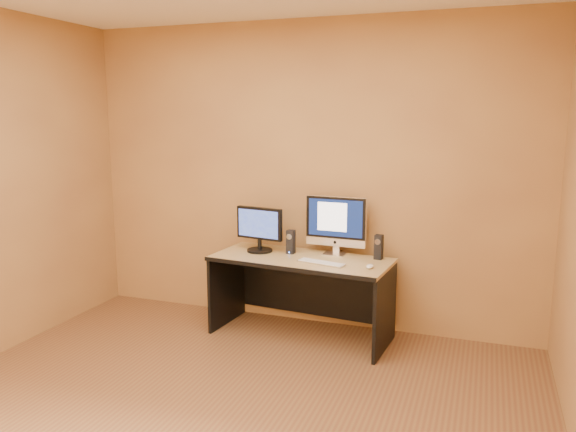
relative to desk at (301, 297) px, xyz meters
The scene contains 10 objects.
walls 1.90m from the desk, 92.88° to the right, with size 4.00×4.00×2.60m, color #A97E44, non-canonical shape.
desk is the anchor object (origin of this frame).
imac 0.66m from the desk, 41.45° to the left, with size 0.51×0.19×0.50m, color silver, non-canonical shape.
second_monitor 0.66m from the desk, 167.92° to the left, with size 0.43×0.22×0.38m, color black, non-canonical shape.
speaker_left 0.47m from the desk, 138.78° to the left, with size 0.06×0.07×0.20m, color black, non-canonical shape.
speaker_right 0.76m from the desk, 15.99° to the left, with size 0.06×0.07×0.20m, color black, non-canonical shape.
keyboard 0.42m from the desk, 30.35° to the right, with size 0.39×0.10×0.02m, color silver.
mouse 0.70m from the desk, 11.76° to the right, with size 0.05×0.09×0.03m, color white.
cable_a 0.51m from the desk, 46.79° to the left, with size 0.01×0.01×0.20m, color black.
cable_b 0.49m from the desk, 50.64° to the left, with size 0.01×0.01×0.16m, color black.
Camera 1 is at (1.47, -2.57, 1.83)m, focal length 35.00 mm.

